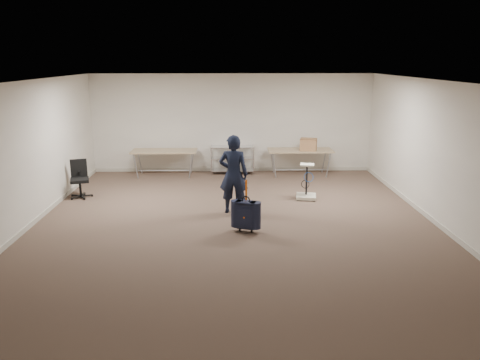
{
  "coord_description": "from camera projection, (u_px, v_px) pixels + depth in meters",
  "views": [
    {
      "loc": [
        -0.12,
        -8.87,
        3.2
      ],
      "look_at": [
        0.12,
        0.3,
        0.81
      ],
      "focal_mm": 35.0,
      "sensor_mm": 36.0,
      "label": 1
    }
  ],
  "objects": [
    {
      "name": "suitcase",
      "position": [
        246.0,
        215.0,
        8.82
      ],
      "size": [
        0.42,
        0.33,
        1.02
      ],
      "color": "#151C30",
      "rests_on": "ground"
    },
    {
      "name": "wire_shelf",
      "position": [
        232.0,
        158.0,
        13.35
      ],
      "size": [
        1.22,
        0.47,
        0.8
      ],
      "color": "silver",
      "rests_on": "ground"
    },
    {
      "name": "equipment_cart",
      "position": [
        306.0,
        190.0,
        10.96
      ],
      "size": [
        0.53,
        0.53,
        0.84
      ],
      "color": "beige",
      "rests_on": "ground"
    },
    {
      "name": "cardboard_box",
      "position": [
        308.0,
        144.0,
        12.96
      ],
      "size": [
        0.52,
        0.44,
        0.33
      ],
      "primitive_type": "cube",
      "rotation": [
        0.0,
        0.0,
        -0.28
      ],
      "color": "#8F6042",
      "rests_on": "folding_table_right"
    },
    {
      "name": "room_shell",
      "position": [
        234.0,
        200.0,
        10.72
      ],
      "size": [
        8.0,
        9.0,
        9.0
      ],
      "color": "white",
      "rests_on": "ground"
    },
    {
      "name": "folding_table_right",
      "position": [
        300.0,
        152.0,
        13.09
      ],
      "size": [
        1.8,
        0.75,
        0.73
      ],
      "color": "tan",
      "rests_on": "ground"
    },
    {
      "name": "folding_table_left",
      "position": [
        164.0,
        152.0,
        13.0
      ],
      "size": [
        1.8,
        0.75,
        0.73
      ],
      "color": "tan",
      "rests_on": "ground"
    },
    {
      "name": "ground",
      "position": [
        234.0,
        223.0,
        9.39
      ],
      "size": [
        9.0,
        9.0,
        0.0
      ],
      "primitive_type": "plane",
      "color": "#4A392D",
      "rests_on": "ground"
    },
    {
      "name": "office_chair",
      "position": [
        80.0,
        186.0,
        11.08
      ],
      "size": [
        0.54,
        0.54,
        0.89
      ],
      "color": "black",
      "rests_on": "ground"
    },
    {
      "name": "person",
      "position": [
        233.0,
        174.0,
        9.82
      ],
      "size": [
        0.67,
        0.49,
        1.69
      ],
      "primitive_type": "imported",
      "rotation": [
        0.0,
        0.0,
        2.99
      ],
      "color": "black",
      "rests_on": "ground"
    }
  ]
}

